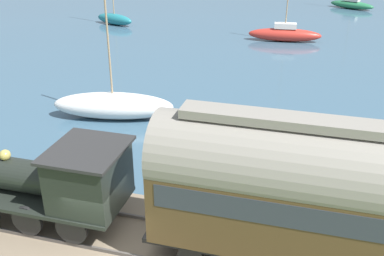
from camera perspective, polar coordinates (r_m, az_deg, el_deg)
harbor_water at (r=54.32m, az=10.00°, el=14.59°), size 80.00×80.00×0.01m
rail_embankment at (r=15.22m, az=-8.89°, el=-13.99°), size 4.58×56.00×0.68m
steam_locomotive at (r=14.96m, az=-16.89°, el=-6.13°), size 2.44×6.23×3.41m
passenger_coach at (r=12.49m, az=16.01°, el=-7.82°), size 2.38×9.53×4.63m
sailboat_white at (r=24.23m, az=-9.96°, el=2.85°), size 2.98×6.65×7.72m
sailboat_green at (r=57.11m, az=19.64°, el=14.60°), size 3.46×5.25×7.42m
sailboat_red at (r=40.16m, az=11.69°, el=11.62°), size 1.86×6.28×6.92m
sailboat_teal at (r=46.33m, az=-9.82°, el=13.54°), size 2.43×4.49×8.56m
rowboat_near_shore at (r=18.28m, az=12.11°, el=-6.99°), size 2.51×2.33×0.48m
rowboat_mid_harbor at (r=20.13m, az=0.28°, el=-3.39°), size 2.26×2.71×0.32m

